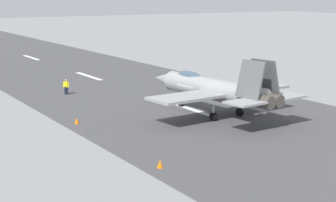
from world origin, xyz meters
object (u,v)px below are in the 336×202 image
fighter_jet (213,89)px  marker_cone_near (160,164)px  crew_person (66,87)px  marker_cone_mid (77,121)px

fighter_jet → marker_cone_near: bearing=132.3°
fighter_jet → crew_person: size_ratio=10.02×
fighter_jet → marker_cone_mid: bearing=75.5°
fighter_jet → crew_person: 18.62m
fighter_jet → marker_cone_mid: (3.13, 12.13, -2.19)m
crew_person → marker_cone_mid: (-13.69, 4.30, -0.59)m
crew_person → marker_cone_mid: crew_person is taller
crew_person → fighter_jet: bearing=-155.0°
fighter_jet → marker_cone_mid: fighter_jet is taller
fighter_jet → marker_cone_mid: 12.71m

